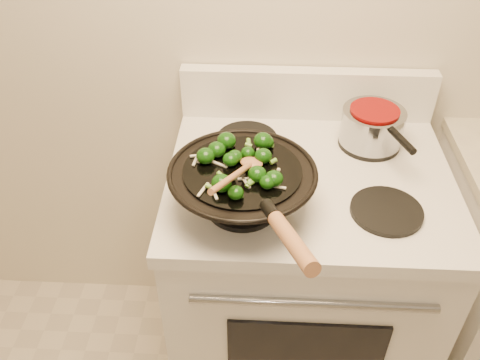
{
  "coord_description": "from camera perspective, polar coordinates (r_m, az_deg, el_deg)",
  "views": [
    {
      "loc": [
        -0.4,
        0.07,
        1.78
      ],
      "look_at": [
        -0.45,
        1.01,
        1.02
      ],
      "focal_mm": 38.0,
      "sensor_mm": 36.0,
      "label": 1
    }
  ],
  "objects": [
    {
      "name": "stove",
      "position": [
        1.72,
        6.58,
        -11.06
      ],
      "size": [
        0.78,
        0.67,
        1.08
      ],
      "color": "white",
      "rests_on": "ground"
    },
    {
      "name": "wok",
      "position": [
        1.23,
        0.32,
        -0.72
      ],
      "size": [
        0.36,
        0.58,
        0.23
      ],
      "color": "black",
      "rests_on": "stove"
    },
    {
      "name": "stirfry",
      "position": [
        1.21,
        0.18,
        2.26
      ],
      "size": [
        0.23,
        0.24,
        0.04
      ],
      "color": "#0E3808",
      "rests_on": "wok"
    },
    {
      "name": "wooden_spoon",
      "position": [
        1.15,
        0.11,
        1.06
      ],
      "size": [
        0.12,
        0.25,
        0.1
      ],
      "color": "#9E653E",
      "rests_on": "wok"
    },
    {
      "name": "saucepan",
      "position": [
        1.52,
        14.65,
        5.92
      ],
      "size": [
        0.18,
        0.28,
        0.11
      ],
      "color": "#93959B",
      "rests_on": "stove"
    }
  ]
}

